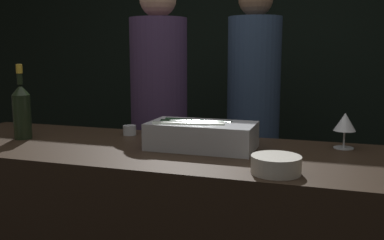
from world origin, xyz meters
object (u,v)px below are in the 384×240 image
(ice_bin_with_bottles, at_px, (199,134))
(candle_votive, at_px, (130,130))
(bowl_white, at_px, (276,164))
(champagne_bottle, at_px, (22,110))
(person_in_hoodie, at_px, (159,116))
(person_blond_tee, at_px, (253,110))
(wine_glass, at_px, (345,123))

(ice_bin_with_bottles, distance_m, candle_votive, 0.45)
(bowl_white, xyz_separation_m, champagne_bottle, (-1.19, 0.22, 0.10))
(candle_votive, relative_size, person_in_hoodie, 0.04)
(person_blond_tee, bearing_deg, wine_glass, -68.42)
(person_in_hoodie, distance_m, person_blond_tee, 0.60)
(person_in_hoodie, bearing_deg, candle_votive, -23.79)
(candle_votive, xyz_separation_m, person_in_hoodie, (-0.03, 0.45, 0.00))
(candle_votive, bearing_deg, person_blond_tee, 59.76)
(ice_bin_with_bottles, relative_size, wine_glass, 2.92)
(candle_votive, relative_size, person_blond_tee, 0.04)
(ice_bin_with_bottles, bearing_deg, bowl_white, -37.94)
(bowl_white, height_order, wine_glass, wine_glass)
(candle_votive, bearing_deg, bowl_white, -30.75)
(ice_bin_with_bottles, bearing_deg, person_blond_tee, 86.80)
(bowl_white, xyz_separation_m, candle_votive, (-0.76, 0.45, -0.01))
(person_in_hoodie, xyz_separation_m, person_blond_tee, (0.49, 0.34, 0.01))
(wine_glass, bearing_deg, bowl_white, -115.65)
(ice_bin_with_bottles, height_order, person_blond_tee, person_blond_tee)
(bowl_white, height_order, person_in_hoodie, person_in_hoodie)
(wine_glass, relative_size, candle_votive, 2.36)
(person_blond_tee, bearing_deg, candle_votive, -132.23)
(bowl_white, relative_size, person_in_hoodie, 0.09)
(champagne_bottle, bearing_deg, person_blond_tee, 48.99)
(bowl_white, bearing_deg, champagne_bottle, 169.61)
(bowl_white, height_order, champagne_bottle, champagne_bottle)
(champagne_bottle, bearing_deg, candle_votive, 28.47)
(champagne_bottle, height_order, person_in_hoodie, person_in_hoodie)
(ice_bin_with_bottles, height_order, person_in_hoodie, person_in_hoodie)
(wine_glass, bearing_deg, champagne_bottle, -170.12)
(ice_bin_with_bottles, height_order, candle_votive, ice_bin_with_bottles)
(champagne_bottle, distance_m, person_blond_tee, 1.37)
(ice_bin_with_bottles, height_order, wine_glass, wine_glass)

